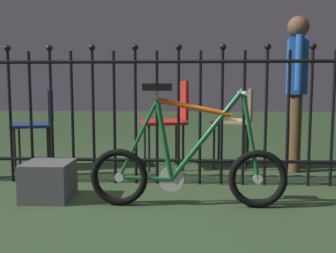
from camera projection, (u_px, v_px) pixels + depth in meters
name	position (u px, v px, depth m)	size (l,w,h in m)	color
ground_plane	(146.00, 205.00, 2.76)	(20.00, 20.00, 0.00)	#2F4527
iron_fence	(145.00, 111.00, 3.29)	(4.09, 0.07, 1.27)	black
bicycle	(187.00, 166.00, 2.69)	(1.39, 0.40, 0.87)	black
chair_navy	(40.00, 120.00, 3.94)	(0.49, 0.49, 0.81)	black
chair_tan	(239.00, 118.00, 3.98)	(0.48, 0.47, 0.82)	black
chair_red	(171.00, 115.00, 3.94)	(0.52, 0.52, 0.90)	black
person_visitor	(296.00, 80.00, 3.80)	(0.23, 0.47, 1.53)	#4C3823
display_crate	(49.00, 181.00, 2.88)	(0.34, 0.34, 0.28)	#4C4C51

